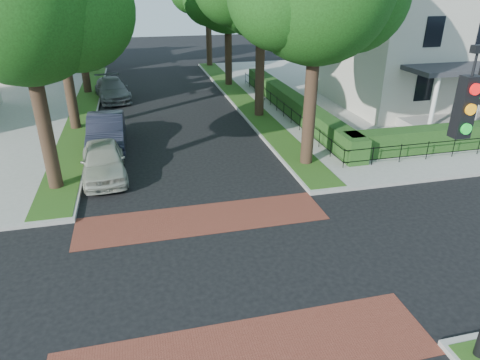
# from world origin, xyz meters

# --- Properties ---
(ground) EXTENTS (120.00, 120.00, 0.00)m
(ground) POSITION_xyz_m (0.00, 0.00, 0.00)
(ground) COLOR black
(ground) RESTS_ON ground
(sidewalk_ne) EXTENTS (30.00, 30.00, 0.15)m
(sidewalk_ne) POSITION_xyz_m (19.50, 19.00, 0.07)
(sidewalk_ne) COLOR gray
(sidewalk_ne) RESTS_ON ground
(crosswalk_far) EXTENTS (9.00, 2.20, 0.01)m
(crosswalk_far) POSITION_xyz_m (0.00, 3.20, 0.01)
(crosswalk_far) COLOR brown
(crosswalk_far) RESTS_ON ground
(crosswalk_near) EXTENTS (9.00, 2.20, 0.01)m
(crosswalk_near) POSITION_xyz_m (0.00, -3.20, 0.01)
(crosswalk_near) COLOR brown
(crosswalk_near) RESTS_ON ground
(grass_strip_ne) EXTENTS (1.60, 29.80, 0.02)m
(grass_strip_ne) POSITION_xyz_m (5.40, 19.10, 0.16)
(grass_strip_ne) COLOR #214614
(grass_strip_ne) RESTS_ON sidewalk_ne
(grass_strip_nw) EXTENTS (1.60, 29.80, 0.02)m
(grass_strip_nw) POSITION_xyz_m (-5.40, 19.10, 0.16)
(grass_strip_nw) COLOR #214614
(grass_strip_nw) RESTS_ON sidewalk_nw
(tree_left_near) EXTENTS (7.50, 6.45, 10.20)m
(tree_left_near) POSITION_xyz_m (-5.40, 7.23, 7.27)
(tree_left_near) COLOR black
(tree_left_near) RESTS_ON sidewalk_nw
(hedge_main_road) EXTENTS (1.00, 18.00, 1.20)m
(hedge_main_road) POSITION_xyz_m (7.70, 15.00, 0.75)
(hedge_main_road) COLOR #1B3E15
(hedge_main_road) RESTS_ON sidewalk_ne
(fence_main_road) EXTENTS (0.06, 18.00, 0.90)m
(fence_main_road) POSITION_xyz_m (6.90, 15.00, 0.60)
(fence_main_road) COLOR black
(fence_main_road) RESTS_ON sidewalk_ne
(house_victorian) EXTENTS (13.00, 13.05, 12.48)m
(house_victorian) POSITION_xyz_m (17.51, 15.92, 6.02)
(house_victorian) COLOR beige
(house_victorian) RESTS_ON sidewalk_ne
(parked_car_front) EXTENTS (2.15, 4.64, 1.54)m
(parked_car_front) POSITION_xyz_m (-3.60, 7.92, 0.77)
(parked_car_front) COLOR #B4B6A3
(parked_car_front) RESTS_ON ground
(parked_car_middle) EXTENTS (1.80, 5.13, 1.69)m
(parked_car_middle) POSITION_xyz_m (-3.60, 11.68, 0.84)
(parked_car_middle) COLOR #202231
(parked_car_middle) RESTS_ON ground
(parked_car_rear) EXTENTS (2.91, 5.40, 1.49)m
(parked_car_rear) POSITION_xyz_m (-3.60, 21.79, 0.74)
(parked_car_rear) COLOR slate
(parked_car_rear) RESTS_ON ground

